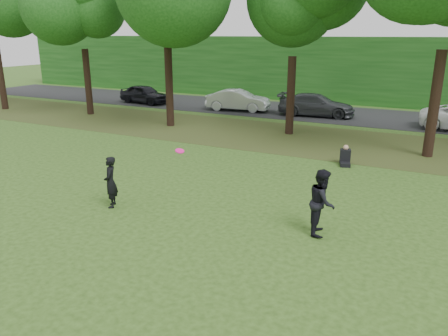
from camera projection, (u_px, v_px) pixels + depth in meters
name	position (u px, v px, depth m)	size (l,w,h in m)	color
ground	(224.00, 257.00, 10.76)	(120.00, 120.00, 0.00)	#2A4515
leaf_litter	(340.00, 143.00, 21.84)	(60.00, 7.00, 0.01)	#473619
street	(367.00, 117.00, 28.67)	(70.00, 7.00, 0.02)	black
far_hedge	(384.00, 71.00, 33.05)	(70.00, 3.00, 5.00)	#184814
player_left	(111.00, 182.00, 13.64)	(0.60, 0.39, 1.64)	black
player_right	(322.00, 202.00, 11.78)	(0.89, 0.69, 1.83)	black
parked_cars	(340.00, 108.00, 27.70)	(37.48, 3.21, 1.47)	black
frisbee	(180.00, 151.00, 12.77)	(0.36, 0.36, 0.10)	#FF158D
seated_person	(345.00, 157.00, 18.20)	(0.59, 0.81, 0.83)	black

